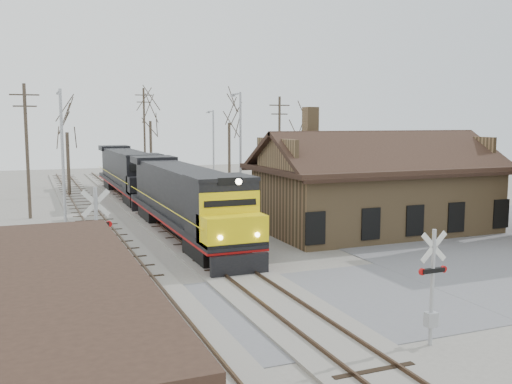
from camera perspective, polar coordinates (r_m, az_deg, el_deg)
ground at (r=21.83m, az=2.82°, el=-11.63°), size 140.00×140.00×0.00m
road at (r=21.83m, az=2.82°, el=-11.59°), size 60.00×9.00×0.03m
track_main at (r=35.55m, az=-7.37°, el=-4.23°), size 3.40×90.00×0.24m
track_siding at (r=34.73m, az=-14.60°, el=-4.67°), size 3.40×90.00×0.24m
depot at (r=37.36m, az=11.88°, el=-0.14°), size 15.20×9.31×7.90m
locomotive_lead at (r=34.34m, az=-7.07°, el=-0.80°), size 2.98×19.94×4.43m
locomotive_trailing at (r=54.02m, az=-12.60°, el=1.94°), size 2.98×19.94×4.19m
crossbuck_near at (r=18.81m, az=17.20°, el=-9.41°), size 1.06×0.28×3.70m
crossbuck_far at (r=24.13m, az=-15.61°, el=-5.06°), size 1.25×0.33×4.38m
streetlight_a at (r=35.58m, az=-18.78°, el=3.44°), size 0.25×2.04×8.89m
streetlight_b at (r=42.82m, az=-1.63°, el=4.55°), size 0.25×2.04×9.16m
streetlight_c at (r=57.74m, az=-4.32°, el=4.65°), size 0.25×2.04×8.11m
utility_pole_a at (r=44.04m, az=-21.93°, el=4.04°), size 2.00×0.24×9.67m
utility_pole_b at (r=67.61m, az=-11.09°, el=5.78°), size 2.00×0.24×10.81m
utility_pole_c at (r=52.95m, az=2.35°, el=4.75°), size 2.00×0.24×9.27m
tree_b at (r=56.40m, az=-18.42°, el=6.68°), size 4.00×4.00×9.79m
tree_c at (r=65.98m, az=-10.55°, el=8.00°), size 4.70×4.70×11.53m
tree_d at (r=62.94m, az=-2.71°, el=7.96°), size 4.58×4.58×11.22m
tree_e at (r=64.75m, az=4.22°, el=6.60°), size 3.72×3.72×9.12m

